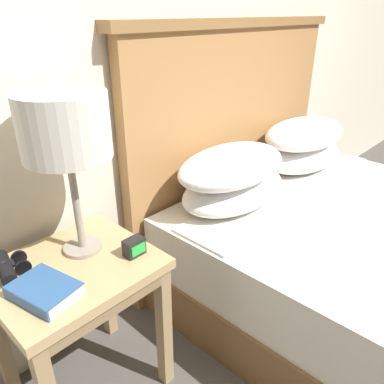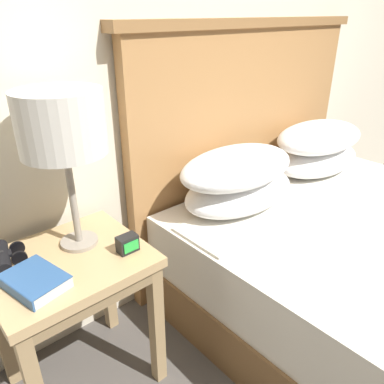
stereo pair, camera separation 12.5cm
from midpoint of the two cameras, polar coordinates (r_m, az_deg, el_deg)
ground_plane at (r=1.74m, az=19.31°, el=-25.92°), size 20.00×20.00×0.00m
wall_back at (r=1.67m, az=-2.62°, el=24.79°), size 8.00×0.06×2.60m
nightstand at (r=1.37m, az=-15.56°, el=-12.90°), size 0.51×0.44×0.58m
bed at (r=1.90m, az=28.78°, el=-10.10°), size 1.59×1.93×1.30m
table_lamp at (r=1.21m, az=-16.50°, el=9.63°), size 0.27×0.27×0.54m
book_on_nightstand at (r=1.22m, az=-20.15°, el=-12.75°), size 0.17×0.21×0.04m
binoculars_pair at (r=1.36m, az=-24.50°, el=-9.05°), size 0.15×0.16×0.05m
alarm_clock at (r=1.30m, az=-7.07°, el=-7.90°), size 0.07×0.05×0.06m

